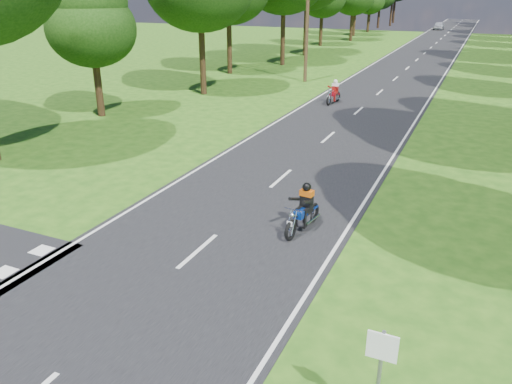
% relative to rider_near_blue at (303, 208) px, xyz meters
% --- Properties ---
extents(ground, '(160.00, 160.00, 0.00)m').
position_rel_rider_near_blue_xyz_m(ground, '(-2.12, -4.30, -0.73)').
color(ground, '#245112').
rests_on(ground, ground).
extents(main_road, '(7.00, 140.00, 0.02)m').
position_rel_rider_near_blue_xyz_m(main_road, '(-2.12, 45.70, -0.72)').
color(main_road, black).
rests_on(main_road, ground).
extents(road_markings, '(7.40, 140.00, 0.01)m').
position_rel_rider_near_blue_xyz_m(road_markings, '(-2.26, 43.82, -0.70)').
color(road_markings, silver).
rests_on(road_markings, main_road).
extents(telegraph_pole, '(1.20, 0.26, 8.00)m').
position_rel_rider_near_blue_xyz_m(telegraph_pole, '(-8.12, 23.70, 3.34)').
color(telegraph_pole, '#382616').
rests_on(telegraph_pole, ground).
extents(road_sign, '(0.45, 0.07, 2.00)m').
position_rel_rider_near_blue_xyz_m(road_sign, '(3.38, -6.32, 0.62)').
color(road_sign, slate).
rests_on(road_sign, ground).
extents(rider_near_blue, '(0.80, 1.76, 1.41)m').
position_rel_rider_near_blue_xyz_m(rider_near_blue, '(0.00, 0.00, 0.00)').
color(rider_near_blue, navy).
rests_on(rider_near_blue, main_road).
extents(rider_far_red, '(0.75, 1.75, 1.42)m').
position_rel_rider_near_blue_xyz_m(rider_far_red, '(-4.00, 17.02, 0.00)').
color(rider_far_red, '#A50C1C').
rests_on(rider_far_red, main_road).
extents(distant_car, '(1.61, 3.89, 1.32)m').
position_rel_rider_near_blue_xyz_m(distant_car, '(-4.16, 80.82, -0.05)').
color(distant_car, silver).
rests_on(distant_car, main_road).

